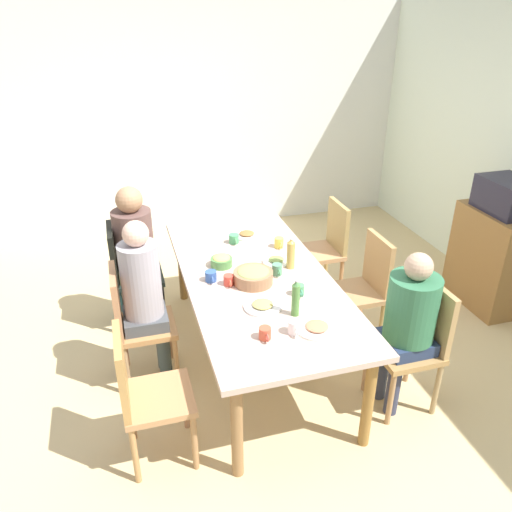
% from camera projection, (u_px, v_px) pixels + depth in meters
% --- Properties ---
extents(ground_plane, '(6.37, 6.37, 0.00)m').
position_uv_depth(ground_plane, '(256.00, 356.00, 3.97)').
color(ground_plane, '#CEB580').
extents(wall_left, '(0.12, 5.23, 2.60)m').
position_uv_depth(wall_left, '(189.00, 119.00, 5.70)').
color(wall_left, silver).
rests_on(wall_left, ground_plane).
extents(dining_table, '(2.25, 1.02, 0.74)m').
position_uv_depth(dining_table, '(256.00, 283.00, 3.66)').
color(dining_table, '#C4A997').
rests_on(dining_table, ground_plane).
extents(chair_0, '(0.40, 0.40, 0.90)m').
position_uv_depth(chair_0, '(364.00, 284.00, 3.96)').
color(chair_0, '#A77D51').
rests_on(chair_0, ground_plane).
extents(chair_1, '(0.40, 0.40, 0.90)m').
position_uv_depth(chair_1, '(128.00, 270.00, 4.16)').
color(chair_1, black).
rests_on(chair_1, ground_plane).
extents(person_1, '(0.31, 0.31, 1.23)m').
position_uv_depth(person_1, '(136.00, 244.00, 4.08)').
color(person_1, brown).
rests_on(person_1, ground_plane).
extents(chair_2, '(0.40, 0.40, 0.90)m').
position_uv_depth(chair_2, '(143.00, 391.00, 2.87)').
color(chair_2, '#B48052').
rests_on(chair_2, ground_plane).
extents(chair_3, '(0.40, 0.40, 0.90)m').
position_uv_depth(chair_3, '(134.00, 320.00, 3.51)').
color(chair_3, '#B17D4A').
rests_on(chair_3, ground_plane).
extents(person_3, '(0.30, 0.30, 1.25)m').
position_uv_depth(person_3, '(144.00, 291.00, 3.44)').
color(person_3, '#414743').
rests_on(person_3, ground_plane).
extents(chair_4, '(0.40, 0.40, 0.90)m').
position_uv_depth(chair_4, '(417.00, 339.00, 3.31)').
color(chair_4, '#A67D48').
rests_on(chair_4, ground_plane).
extents(person_4, '(0.32, 0.32, 1.15)m').
position_uv_depth(person_4, '(409.00, 318.00, 3.21)').
color(person_4, '#2F344B').
rests_on(person_4, ground_plane).
extents(chair_5, '(0.40, 0.40, 0.90)m').
position_uv_depth(chair_5, '(326.00, 244.00, 4.60)').
color(chair_5, tan).
rests_on(chair_5, ground_plane).
extents(plate_0, '(0.23, 0.23, 0.04)m').
position_uv_depth(plate_0, '(247.00, 235.00, 4.22)').
color(plate_0, silver).
rests_on(plate_0, dining_table).
extents(plate_1, '(0.25, 0.25, 0.04)m').
position_uv_depth(plate_1, '(263.00, 306.00, 3.24)').
color(plate_1, silver).
rests_on(plate_1, dining_table).
extents(plate_2, '(0.25, 0.25, 0.04)m').
position_uv_depth(plate_2, '(317.00, 328.00, 3.02)').
color(plate_2, white).
rests_on(plate_2, dining_table).
extents(plate_3, '(0.21, 0.21, 0.04)m').
position_uv_depth(plate_3, '(276.00, 261.00, 3.80)').
color(plate_3, silver).
rests_on(plate_3, dining_table).
extents(bowl_0, '(0.28, 0.28, 0.11)m').
position_uv_depth(bowl_0, '(253.00, 276.00, 3.50)').
color(bowl_0, '#9A6A48').
rests_on(bowl_0, dining_table).
extents(bowl_1, '(0.16, 0.16, 0.09)m').
position_uv_depth(bowl_1, '(221.00, 261.00, 3.73)').
color(bowl_1, '#4D8643').
rests_on(bowl_1, dining_table).
extents(cup_0, '(0.11, 0.07, 0.08)m').
position_uv_depth(cup_0, '(279.00, 243.00, 4.01)').
color(cup_0, '#EACE4B').
rests_on(cup_0, dining_table).
extents(cup_1, '(0.11, 0.07, 0.08)m').
position_uv_depth(cup_1, '(299.00, 290.00, 3.36)').
color(cup_1, '#4D915C').
rests_on(cup_1, dining_table).
extents(cup_2, '(0.12, 0.08, 0.08)m').
position_uv_depth(cup_2, '(211.00, 276.00, 3.53)').
color(cup_2, '#305399').
rests_on(cup_2, dining_table).
extents(cup_3, '(0.11, 0.07, 0.07)m').
position_uv_depth(cup_3, '(229.00, 280.00, 3.48)').
color(cup_3, '#D34233').
rests_on(cup_3, dining_table).
extents(cup_4, '(0.11, 0.08, 0.09)m').
position_uv_depth(cup_4, '(294.00, 327.00, 2.97)').
color(cup_4, white).
rests_on(cup_4, dining_table).
extents(cup_5, '(0.12, 0.08, 0.07)m').
position_uv_depth(cup_5, '(234.00, 239.00, 4.09)').
color(cup_5, '#45955E').
rests_on(cup_5, dining_table).
extents(cup_6, '(0.11, 0.07, 0.08)m').
position_uv_depth(cup_6, '(277.00, 270.00, 3.61)').
color(cup_6, '#508666').
rests_on(cup_6, dining_table).
extents(cup_7, '(0.11, 0.07, 0.07)m').
position_uv_depth(cup_7, '(265.00, 333.00, 2.93)').
color(cup_7, '#D15036').
rests_on(cup_7, dining_table).
extents(bottle_0, '(0.05, 0.05, 0.26)m').
position_uv_depth(bottle_0, '(296.00, 298.00, 3.11)').
color(bottle_0, '#4F853B').
rests_on(bottle_0, dining_table).
extents(bottle_1, '(0.06, 0.06, 0.24)m').
position_uv_depth(bottle_1, '(291.00, 254.00, 3.67)').
color(bottle_1, tan).
rests_on(bottle_1, dining_table).
extents(side_cabinet, '(0.70, 0.44, 0.90)m').
position_uv_depth(side_cabinet, '(493.00, 258.00, 4.48)').
color(side_cabinet, olive).
rests_on(side_cabinet, ground_plane).
extents(microwave, '(0.48, 0.36, 0.28)m').
position_uv_depth(microwave, '(508.00, 196.00, 4.21)').
color(microwave, '#201F2F').
rests_on(microwave, side_cabinet).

